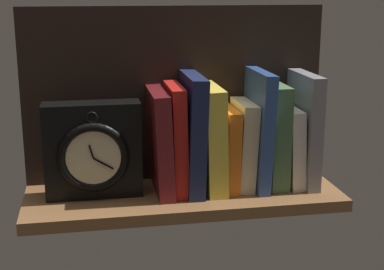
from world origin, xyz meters
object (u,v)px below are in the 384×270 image
book_orange_pandolfini (227,148)px  book_gray_chess (304,129)px  book_blue_modern (258,129)px  book_white_catcher (289,146)px  book_yellow_seinlanguage (211,138)px  book_green_romantic (273,135)px  book_maroon_dawkins (160,142)px  book_cream_twain (243,144)px  framed_clock (93,151)px  book_red_requiem (176,139)px  book_navy_bierce (192,133)px

book_orange_pandolfini → book_gray_chess: (17.53, 0.00, 3.53)cm
book_blue_modern → book_white_catcher: bearing=0.0°
book_orange_pandolfini → book_white_catcher: 14.26cm
book_yellow_seinlanguage → book_white_catcher: book_yellow_seinlanguage is taller
book_yellow_seinlanguage → book_green_romantic: size_ratio=1.00×
book_maroon_dawkins → book_cream_twain: book_maroon_dawkins is taller
book_gray_chess → framed_clock: book_gray_chess is taller
book_white_catcher → book_gray_chess: 4.96cm
book_yellow_seinlanguage → book_green_romantic: same height
book_gray_chess → book_cream_twain: bearing=180.0°
book_red_requiem → book_blue_modern: book_blue_modern is taller
book_red_requiem → book_navy_bierce: bearing=0.0°
book_orange_pandolfini → book_cream_twain: 3.50cm
book_cream_twain → book_blue_modern: (3.37, 0.00, 3.31)cm
book_green_romantic → book_yellow_seinlanguage: bearing=180.0°
book_navy_bierce → book_blue_modern: bearing=0.0°
book_gray_chess → framed_clock: 46.71cm
book_navy_bierce → book_orange_pandolfini: (7.90, 0.00, -3.69)cm
book_white_catcher → book_maroon_dawkins: bearing=180.0°
book_yellow_seinlanguage → framed_clock: size_ratio=1.13×
book_green_romantic → book_white_catcher: book_green_romantic is taller
book_yellow_seinlanguage → book_gray_chess: (21.31, 0.00, 1.09)cm
book_red_requiem → book_navy_bierce: (3.49, 0.00, 1.03)cm
book_red_requiem → framed_clock: (-17.71, -0.62, -1.63)cm
book_maroon_dawkins → framed_clock: book_maroon_dawkins is taller
book_orange_pandolfini → book_green_romantic: bearing=0.0°
book_maroon_dawkins → framed_clock: bearing=-177.5°
book_gray_chess → framed_clock: bearing=-179.2°
book_orange_pandolfini → book_white_catcher: (14.26, 0.00, -0.20)cm
book_blue_modern → book_gray_chess: bearing=0.0°
book_navy_bierce → book_green_romantic: book_navy_bierce is taller
book_orange_pandolfini → book_gray_chess: size_ratio=0.72×
book_red_requiem → book_orange_pandolfini: bearing=0.0°
book_yellow_seinlanguage → framed_clock: 25.37cm
book_red_requiem → book_white_catcher: (25.66, 0.00, -2.86)cm
book_maroon_dawkins → book_blue_modern: 21.71cm
book_cream_twain → book_white_catcher: 10.85cm
book_white_catcher → book_gray_chess: (3.27, 0.00, 3.73)cm
book_red_requiem → book_navy_bierce: book_navy_bierce is taller
book_cream_twain → book_white_catcher: (10.82, 0.00, -0.81)cm
book_orange_pandolfini → book_navy_bierce: bearing=180.0°
book_blue_modern → framed_clock: size_ratio=1.28×
book_cream_twain → framed_clock: (-32.55, -0.62, 0.42)cm
book_navy_bierce → book_green_romantic: size_ratio=1.11×
book_navy_bierce → book_yellow_seinlanguage: size_ratio=1.11×
book_cream_twain → book_white_catcher: bearing=0.0°
book_orange_pandolfini → book_cream_twain: size_ratio=0.94×
book_white_catcher → book_cream_twain: bearing=180.0°
book_orange_pandolfini → book_yellow_seinlanguage: bearing=180.0°
book_white_catcher → book_green_romantic: bearing=180.0°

